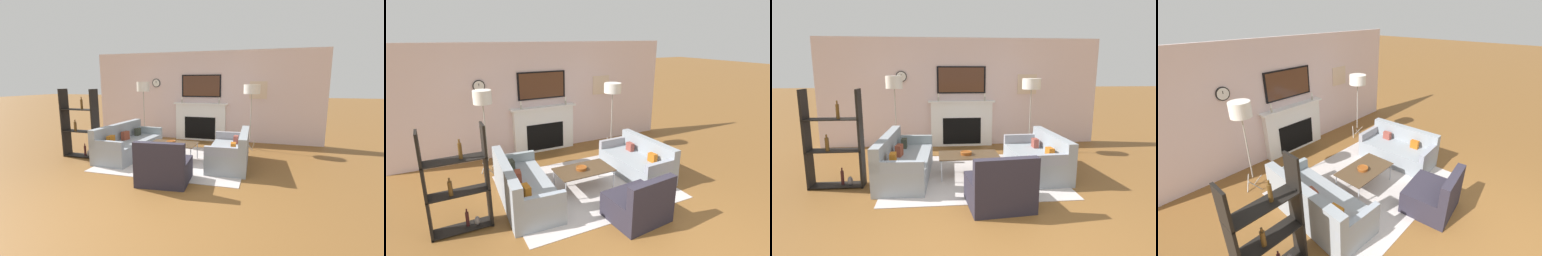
{
  "view_description": "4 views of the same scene",
  "coord_description": "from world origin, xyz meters",
  "views": [
    {
      "loc": [
        1.92,
        -2.9,
        1.78
      ],
      "look_at": [
        0.3,
        2.73,
        0.74
      ],
      "focal_mm": 24.0,
      "sensor_mm": 36.0,
      "label": 1
    },
    {
      "loc": [
        -2.51,
        -2.12,
        2.83
      ],
      "look_at": [
        0.15,
        3.13,
        1.01
      ],
      "focal_mm": 28.0,
      "sensor_mm": 36.0,
      "label": 2
    },
    {
      "loc": [
        -0.65,
        -2.76,
        1.94
      ],
      "look_at": [
        -0.12,
        2.81,
        0.83
      ],
      "focal_mm": 28.0,
      "sensor_mm": 36.0,
      "label": 3
    },
    {
      "loc": [
        -3.38,
        -0.11,
        3.17
      ],
      "look_at": [
        0.27,
        3.14,
        0.96
      ],
      "focal_mm": 24.0,
      "sensor_mm": 36.0,
      "label": 4
    }
  ],
  "objects": [
    {
      "name": "area_rug",
      "position": [
        0.0,
        2.51,
        0.01
      ],
      "size": [
        3.1,
        2.51,
        0.01
      ],
      "color": "beige",
      "rests_on": "ground_plane"
    },
    {
      "name": "coffee_table",
      "position": [
        -0.07,
        2.46,
        0.39
      ],
      "size": [
        1.08,
        0.63,
        0.41
      ],
      "color": "#4C3823",
      "rests_on": "ground_plane"
    },
    {
      "name": "floor_lamp_left",
      "position": [
        -1.56,
        4.02,
        1.63
      ],
      "size": [
        0.37,
        0.37,
        1.8
      ],
      "color": "#9E998E",
      "rests_on": "ground_plane"
    },
    {
      "name": "couch_right",
      "position": [
        1.24,
        2.51,
        0.27
      ],
      "size": [
        0.86,
        1.65,
        0.75
      ],
      "color": "gray",
      "rests_on": "ground_plane"
    },
    {
      "name": "ground_plane",
      "position": [
        0.0,
        0.0,
        0.0
      ],
      "size": [
        60.0,
        60.0,
        0.0
      ],
      "primitive_type": "plane",
      "color": "brown"
    },
    {
      "name": "armchair",
      "position": [
        0.23,
        1.17,
        0.27
      ],
      "size": [
        0.94,
        0.85,
        0.8
      ],
      "color": "#2A2632",
      "rests_on": "ground_plane"
    },
    {
      "name": "shelf_unit",
      "position": [
        -2.31,
        2.16,
        0.75
      ],
      "size": [
        0.89,
        0.28,
        1.63
      ],
      "color": "black",
      "rests_on": "ground_plane"
    },
    {
      "name": "decorative_bowl",
      "position": [
        -0.12,
        2.46,
        0.44
      ],
      "size": [
        0.21,
        0.21,
        0.06
      ],
      "color": "brown",
      "rests_on": "coffee_table"
    },
    {
      "name": "couch_left",
      "position": [
        -1.25,
        2.51,
        0.27
      ],
      "size": [
        0.92,
        1.94,
        0.78
      ],
      "color": "gray",
      "rests_on": "ground_plane"
    },
    {
      "name": "floor_lamp_right",
      "position": [
        1.56,
        4.02,
        1.58
      ],
      "size": [
        0.42,
        0.42,
        1.73
      ],
      "color": "#9E998E",
      "rests_on": "ground_plane"
    },
    {
      "name": "fireplace_wall",
      "position": [
        0.0,
        4.83,
        1.22
      ],
      "size": [
        7.11,
        0.28,
        2.7
      ],
      "color": "beige",
      "rests_on": "ground_plane"
    }
  ]
}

